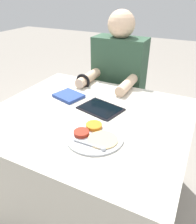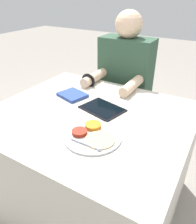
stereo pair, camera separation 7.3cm
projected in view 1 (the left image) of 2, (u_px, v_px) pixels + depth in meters
ground_plane at (90, 198)px, 1.58m from camera, size 12.00×12.00×0.00m
dining_table at (89, 161)px, 1.40m from camera, size 1.10×0.96×0.70m
thali_tray at (94, 136)px, 1.04m from camera, size 0.28×0.28×0.03m
red_notebook at (69, 96)px, 1.41m from camera, size 0.20×0.18×0.02m
tablet_device at (101, 108)px, 1.28m from camera, size 0.27×0.23×0.01m
person_diner at (118, 92)px, 1.83m from camera, size 0.41×0.48×1.19m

